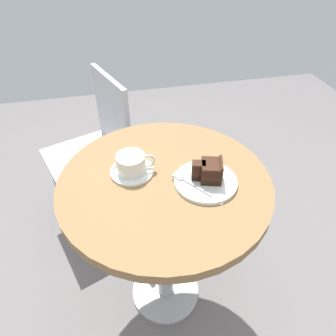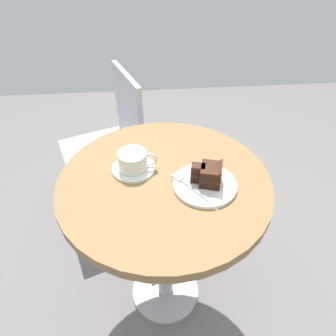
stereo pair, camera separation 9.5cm
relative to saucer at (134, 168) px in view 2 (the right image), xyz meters
name	(u,v)px [view 2 (the right image)]	position (x,y,z in m)	size (l,w,h in m)	color
ground_plane	(165,292)	(0.10, -0.06, -0.74)	(4.40, 4.40, 0.01)	slate
cafe_table	(165,205)	(0.10, -0.06, -0.13)	(0.70, 0.70, 0.73)	olive
saucer	(134,168)	(0.00, 0.00, 0.00)	(0.14, 0.14, 0.01)	silver
coffee_cup	(133,160)	(0.00, 0.00, 0.04)	(0.13, 0.10, 0.06)	silver
teaspoon	(135,158)	(0.00, 0.05, 0.01)	(0.10, 0.05, 0.00)	#B7B7BC
cake_plate	(205,185)	(0.22, -0.10, 0.00)	(0.20, 0.20, 0.01)	silver
cake_slice	(209,174)	(0.23, -0.10, 0.04)	(0.10, 0.08, 0.07)	black
fork	(186,183)	(0.16, -0.10, 0.01)	(0.10, 0.13, 0.00)	#B7B7BC
napkin	(206,185)	(0.23, -0.10, 0.00)	(0.20, 0.21, 0.00)	silver
cafe_chair	(114,138)	(-0.12, 0.55, -0.24)	(0.49, 0.49, 0.83)	#BCBCC1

